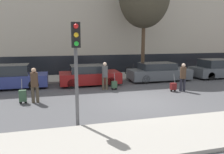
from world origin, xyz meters
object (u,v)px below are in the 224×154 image
object	(u,v)px
trolley_right	(173,86)
trolley_center	(114,85)
parked_car_3	(217,69)
pedestrian_right	(183,76)
parked_car_2	(159,72)
traffic_light	(76,54)
pedestrian_left	(34,83)
trolley_left	(23,96)
parked_car_1	(89,75)
pedestrian_center	(105,74)
parked_bicycle	(135,71)
parked_car_0	(11,77)

from	to	relation	value
trolley_right	trolley_center	bearing A→B (deg)	157.80
parked_car_3	pedestrian_right	xyz separation A→B (m)	(-5.11, -3.34, 0.25)
trolley_right	parked_car_2	bearing A→B (deg)	77.93
parked_car_2	traffic_light	world-z (taller)	traffic_light
pedestrian_left	trolley_center	xyz separation A→B (m)	(4.33, 1.62, -0.63)
parked_car_2	pedestrian_right	distance (m)	3.32
pedestrian_left	pedestrian_right	world-z (taller)	pedestrian_left
trolley_left	trolley_center	distance (m)	5.15
parked_car_1	pedestrian_right	xyz separation A→B (m)	(4.92, -3.17, 0.30)
parked_car_1	pedestrian_center	distance (m)	1.82
trolley_center	trolley_left	bearing A→B (deg)	-161.31
parked_car_1	trolley_left	size ratio (longest dim) A/B	3.30
pedestrian_center	traffic_light	world-z (taller)	traffic_light
parked_bicycle	traffic_light	bearing A→B (deg)	-121.40
trolley_right	parked_bicycle	size ratio (longest dim) A/B	0.59
pedestrian_left	pedestrian_center	bearing A→B (deg)	21.42
parked_car_0	trolley_center	distance (m)	6.30
parked_car_1	pedestrian_center	size ratio (longest dim) A/B	2.38
parked_car_0	trolley_center	size ratio (longest dim) A/B	3.93
parked_car_3	trolley_right	bearing A→B (deg)	-150.02
parked_car_2	parked_car_3	size ratio (longest dim) A/B	1.12
trolley_center	parked_car_3	bearing A→B (deg)	12.57
pedestrian_center	trolley_center	xyz separation A→B (m)	(0.53, -0.15, -0.62)
trolley_left	traffic_light	distance (m)	4.62
parked_car_2	trolley_right	world-z (taller)	parked_car_2
parked_car_3	pedestrian_center	bearing A→B (deg)	-168.99
parked_car_3	pedestrian_center	size ratio (longest dim) A/B	2.40
parked_car_3	trolley_left	world-z (taller)	parked_car_3
trolley_left	trolley_center	xyz separation A→B (m)	(4.88, 1.65, -0.06)
parked_car_0	parked_car_1	world-z (taller)	parked_car_0
pedestrian_left	trolley_center	world-z (taller)	pedestrian_left
parked_car_2	pedestrian_center	world-z (taller)	pedestrian_center
parked_car_0	pedestrian_left	size ratio (longest dim) A/B	2.49
parked_car_0	pedestrian_left	distance (m)	3.96
parked_car_1	parked_car_3	size ratio (longest dim) A/B	0.99
trolley_center	pedestrian_left	bearing A→B (deg)	-159.53
pedestrian_center	trolley_left	bearing A→B (deg)	37.90
trolley_right	traffic_light	distance (m)	7.33
pedestrian_left	pedestrian_right	xyz separation A→B (m)	(8.05, 0.25, -0.03)
parked_car_1	pedestrian_right	bearing A→B (deg)	-32.80
parked_car_1	parked_bicycle	xyz separation A→B (m)	(4.03, 2.12, -0.13)
parked_car_1	traffic_light	xyz separation A→B (m)	(-1.48, -6.90, 1.90)
parked_car_0	parked_bicycle	world-z (taller)	parked_car_0
parked_car_2	parked_car_3	bearing A→B (deg)	0.41
trolley_left	traffic_light	bearing A→B (deg)	-57.48
pedestrian_right	parked_car_2	bearing A→B (deg)	95.28
trolley_right	pedestrian_center	bearing A→B (deg)	158.72
trolley_center	parked_bicycle	distance (m)	4.83
trolley_center	pedestrian_right	xyz separation A→B (m)	(3.72, -1.37, 0.60)
parked_car_0	pedestrian_center	distance (m)	5.74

